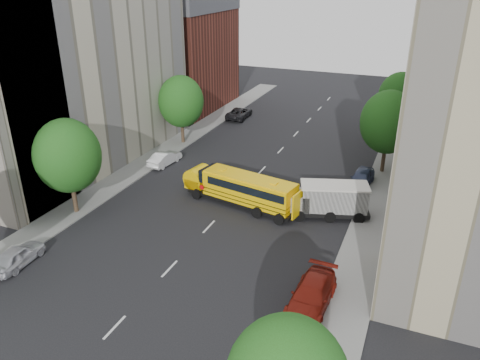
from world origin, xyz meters
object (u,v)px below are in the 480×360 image
Objects in this scene: street_tree_5 at (400,96)px; parked_car_1 at (165,158)px; street_tree_4 at (388,122)px; street_tree_2 at (181,102)px; street_tree_1 at (68,156)px; parked_car_3 at (311,295)px; parked_car_0 at (18,256)px; safari_truck at (328,200)px; parked_car_4 at (361,178)px; school_bus at (241,188)px; parked_car_2 at (239,113)px.

parked_car_1 is (-20.60, -18.35, -4.02)m from street_tree_5.
parked_car_1 is at bearing -162.87° from street_tree_4.
street_tree_4 is at bearing 0.00° from street_tree_2.
street_tree_5 is (22.00, 30.00, -0.25)m from street_tree_1.
parked_car_3 is (-1.40, -34.08, -3.93)m from street_tree_5.
parked_car_1 is at bearing -138.31° from street_tree_5.
street_tree_4 is at bearing -132.93° from parked_car_0.
safari_truck is at bearing -105.32° from street_tree_4.
parked_car_4 is at bearing -95.00° from street_tree_5.
parked_car_1 is at bearing 83.15° from street_tree_1.
street_tree_5 reaches higher than safari_truck.
street_tree_2 is 7.71m from parked_car_1.
school_bus reaches higher than parked_car_0.
parked_car_3 is at bearing -46.98° from street_tree_2.
parked_car_0 is (-17.62, -14.53, -0.79)m from safari_truck.
street_tree_4 is 32.99m from parked_car_0.
school_bus is at bearing 167.78° from safari_truck.
street_tree_1 reaches higher than street_tree_2.
street_tree_1 is 1.49× the size of parked_car_3.
street_tree_1 is at bearing -126.25° from street_tree_5.
parked_car_3 is 18.09m from parked_car_4.
safari_truck is at bearing -144.38° from parked_car_0.
street_tree_5 is 1.70× the size of parked_car_4.
street_tree_2 reaches higher than parked_car_1.
parked_car_0 is at bearing -118.85° from street_tree_5.
street_tree_4 is at bearing -90.00° from street_tree_5.
street_tree_4 reaches higher than school_bus.
street_tree_1 is 1.79× the size of parked_car_4.
street_tree_4 is 15.78m from school_bus.
parked_car_3 is (19.20, -15.73, 0.09)m from parked_car_1.
street_tree_4 reaches higher than street_tree_1.
parked_car_1 is (-17.62, 4.52, -0.80)m from safari_truck.
street_tree_1 reaches higher than parked_car_0.
parked_car_0 is 28.75m from parked_car_4.
parked_car_3 is 1.20× the size of parked_car_4.
parked_car_4 is (0.00, 18.09, -0.02)m from parked_car_3.
parked_car_4 is at bearing -10.96° from street_tree_2.
school_bus is at bearing -131.16° from parked_car_0.
street_tree_2 is 1.50× the size of parked_car_2.
school_bus is 2.51× the size of parked_car_0.
street_tree_5 is 1.09× the size of safari_truck.
street_tree_2 is 22.16m from safari_truck.
safari_truck reaches higher than parked_car_3.
parked_car_2 is (0.80, 17.79, 0.04)m from parked_car_1.
parked_car_0 is 0.92× the size of parked_car_4.
parked_car_4 is at bearing 52.09° from school_bus.
street_tree_4 is 1.83× the size of parked_car_4.
safari_truck is at bearing 20.56° from street_tree_1.
street_tree_1 is 1.95× the size of parked_car_0.
parked_car_0 is at bearing -79.27° from street_tree_1.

